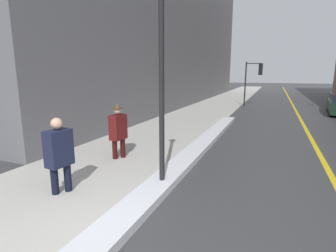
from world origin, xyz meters
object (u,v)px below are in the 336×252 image
Objects in this scene: lamp_post at (162,71)px; pedestrian_trailing at (59,152)px; traffic_light_near at (255,74)px; pedestrian_in_fedora at (118,129)px.

lamp_post is 2.80m from pedestrian_trailing.
traffic_light_near is 2.07× the size of pedestrian_in_fedora.
pedestrian_trailing is at bearing -98.08° from traffic_light_near.
pedestrian_trailing is (-1.92, -1.12, -1.70)m from lamp_post.
lamp_post reaches higher than pedestrian_in_fedora.
lamp_post is 2.58× the size of pedestrian_trailing.
pedestrian_in_fedora is (-2.07, 1.42, -1.70)m from lamp_post.
lamp_post is at bearing -92.19° from traffic_light_near.
traffic_light_near is (0.73, 16.89, -0.08)m from lamp_post.
lamp_post is 3.03m from pedestrian_in_fedora.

